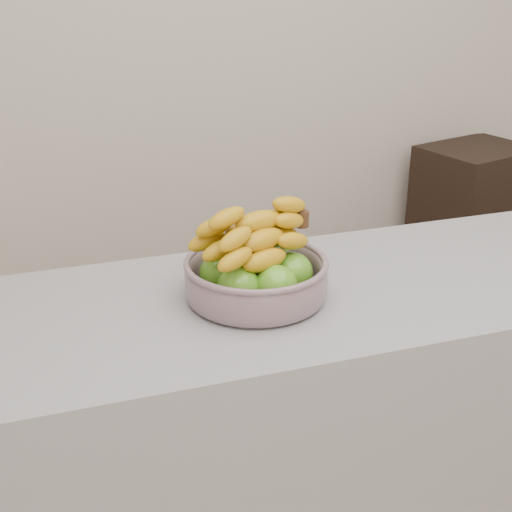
# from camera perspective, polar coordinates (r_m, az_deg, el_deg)

# --- Properties ---
(counter) EXTENTS (2.00, 0.60, 0.90)m
(counter) POSITION_cam_1_polar(r_m,az_deg,el_deg) (1.92, 9.58, -13.98)
(counter) COLOR gray
(counter) RESTS_ON ground
(cabinet) EXTENTS (0.53, 0.47, 0.82)m
(cabinet) POSITION_cam_1_polar(r_m,az_deg,el_deg) (3.40, 16.62, 1.64)
(cabinet) COLOR black
(cabinet) RESTS_ON ground
(fruit_bowl) EXTENTS (0.31, 0.31, 0.20)m
(fruit_bowl) POSITION_cam_1_polar(r_m,az_deg,el_deg) (1.54, -0.01, -1.30)
(fruit_bowl) COLOR #8999A5
(fruit_bowl) RESTS_ON counter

